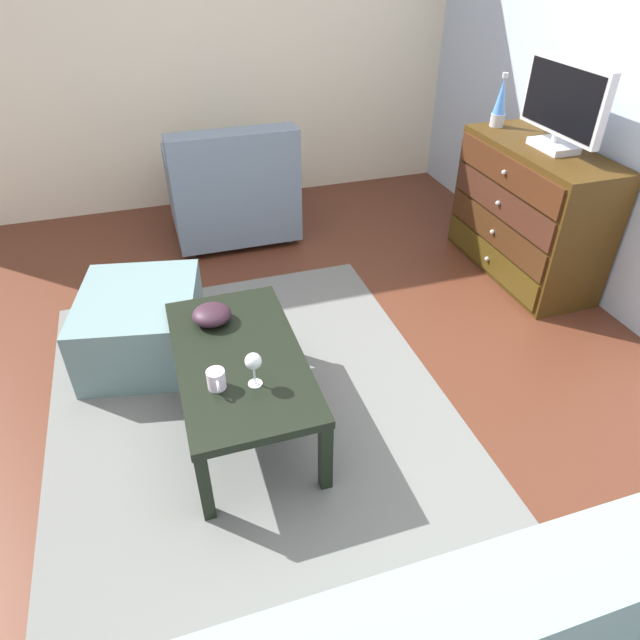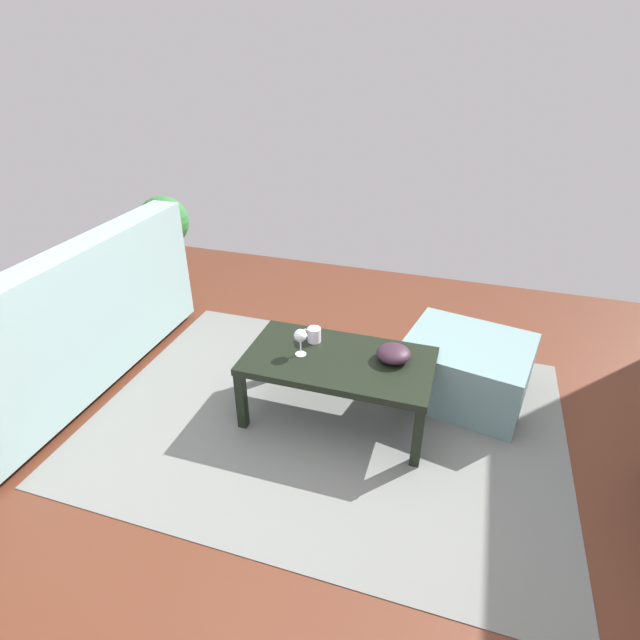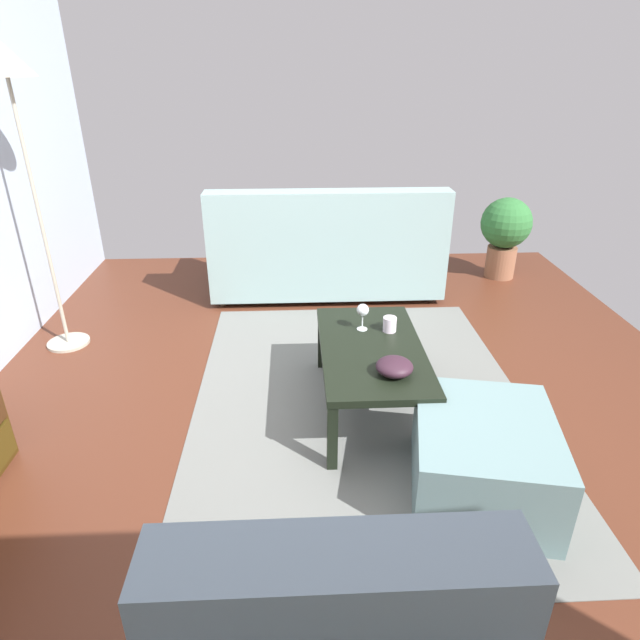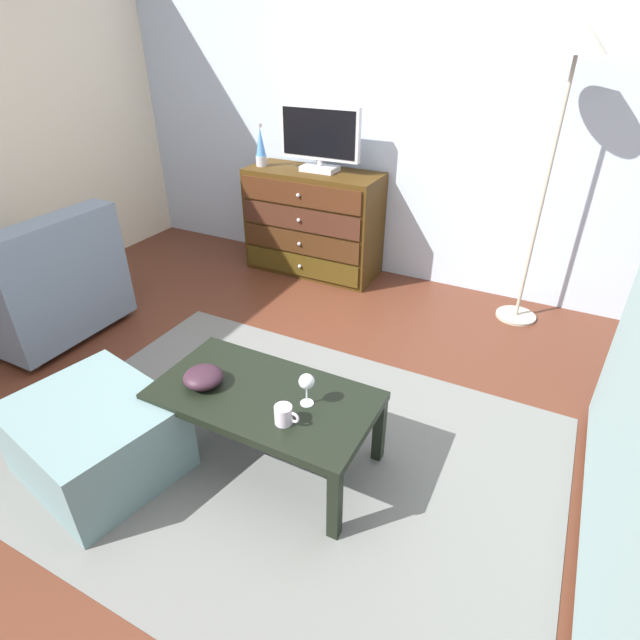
% 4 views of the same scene
% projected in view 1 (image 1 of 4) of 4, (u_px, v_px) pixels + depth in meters
% --- Properties ---
extents(ground_plane, '(5.63, 4.71, 0.05)m').
position_uv_depth(ground_plane, '(287.00, 392.00, 2.88)').
color(ground_plane, '#52291A').
extents(wall_plain_left, '(0.12, 4.71, 2.59)m').
position_uv_depth(wall_plain_left, '(190.00, 31.00, 4.11)').
color(wall_plain_left, beige).
rests_on(wall_plain_left, ground_plane).
extents(area_rug, '(2.60, 1.90, 0.01)m').
position_uv_depth(area_rug, '(257.00, 424.00, 2.66)').
color(area_rug, slate).
rests_on(area_rug, ground_plane).
extents(dresser, '(1.10, 0.49, 0.85)m').
position_uv_depth(dresser, '(528.00, 213.00, 3.59)').
color(dresser, '#402A0D').
rests_on(dresser, ground_plane).
extents(tv, '(0.66, 0.18, 0.49)m').
position_uv_depth(tv, '(563.00, 105.00, 3.16)').
color(tv, silver).
rests_on(tv, dresser).
extents(lava_lamp, '(0.09, 0.09, 0.33)m').
position_uv_depth(lava_lamp, '(500.00, 103.00, 3.59)').
color(lava_lamp, '#B7B7BC').
rests_on(lava_lamp, dresser).
extents(coffee_table, '(1.02, 0.55, 0.40)m').
position_uv_depth(coffee_table, '(240.00, 363.00, 2.48)').
color(coffee_table, black).
rests_on(coffee_table, ground_plane).
extents(wine_glass, '(0.07, 0.07, 0.16)m').
position_uv_depth(wine_glass, '(253.00, 362.00, 2.23)').
color(wine_glass, silver).
rests_on(wine_glass, coffee_table).
extents(mug, '(0.11, 0.08, 0.08)m').
position_uv_depth(mug, '(216.00, 380.00, 2.26)').
color(mug, silver).
rests_on(mug, coffee_table).
extents(bowl_decorative, '(0.18, 0.18, 0.08)m').
position_uv_depth(bowl_decorative, '(212.00, 315.00, 2.63)').
color(bowl_decorative, '#311B27').
rests_on(bowl_decorative, coffee_table).
extents(armchair, '(0.80, 0.87, 0.85)m').
position_uv_depth(armchair, '(231.00, 191.00, 4.09)').
color(armchair, '#332319').
rests_on(armchair, ground_plane).
extents(ottoman, '(0.80, 0.73, 0.38)m').
position_uv_depth(ottoman, '(142.00, 325.00, 3.00)').
color(ottoman, slate).
rests_on(ottoman, ground_plane).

